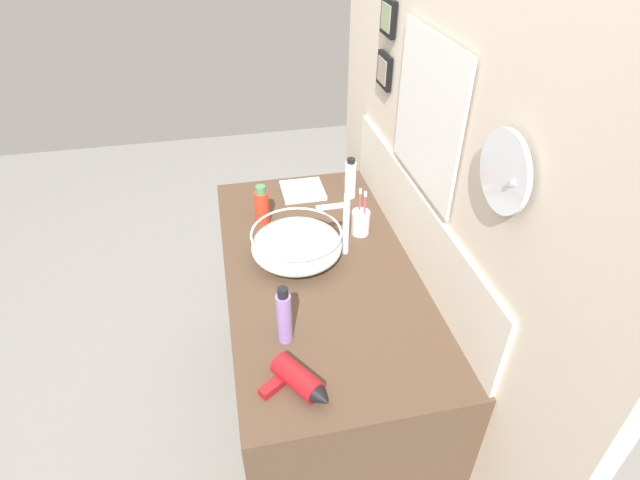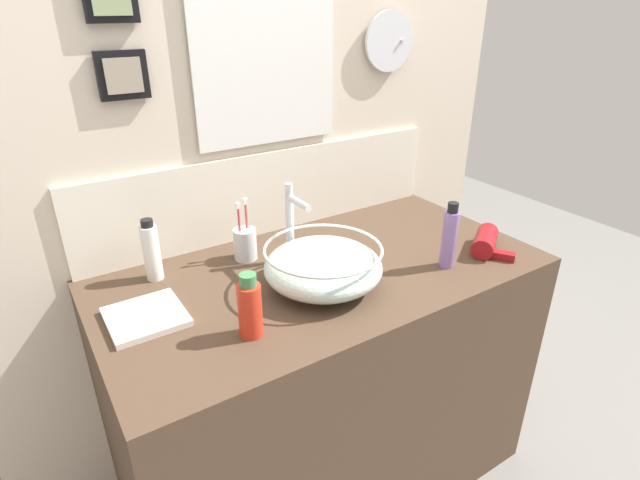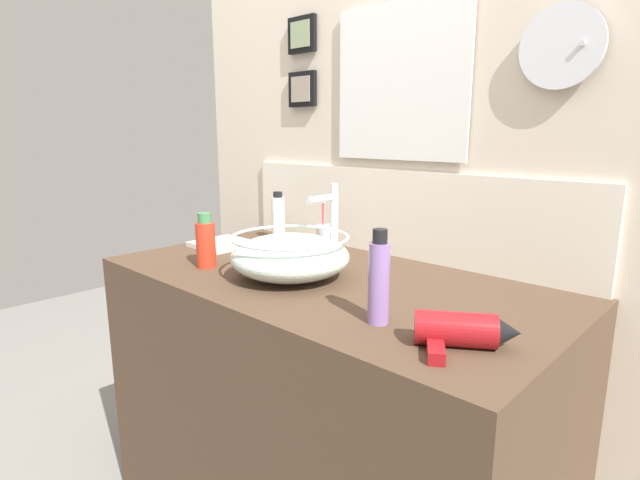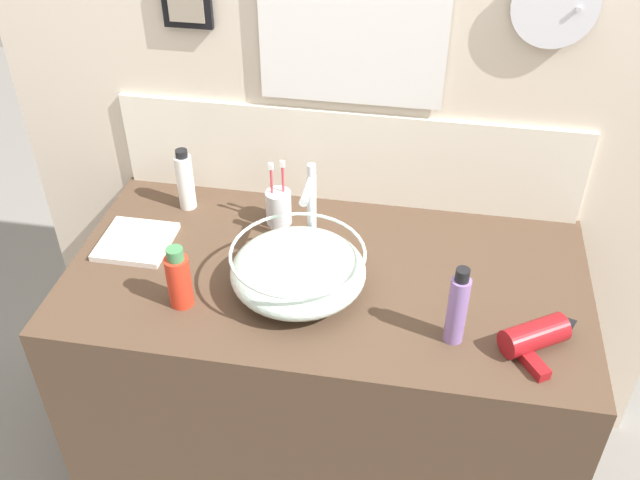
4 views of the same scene
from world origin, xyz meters
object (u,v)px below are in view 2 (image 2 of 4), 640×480
spray_bottle (250,308)px  hand_towel (146,317)px  glass_bowl_sink (323,266)px  shampoo_bottle (151,251)px  toothbrush_cup (245,243)px  soap_dispenser (449,237)px  faucet (292,219)px  hair_drier (487,240)px

spray_bottle → hand_towel: size_ratio=0.90×
glass_bowl_sink → shampoo_bottle: bearing=141.8°
toothbrush_cup → soap_dispenser: (0.48, -0.36, 0.04)m
faucet → hair_drier: (0.56, -0.25, -0.11)m
faucet → soap_dispenser: faucet is taller
glass_bowl_sink → hand_towel: (-0.45, 0.10, -0.05)m
glass_bowl_sink → faucet: bearing=90.0°
spray_bottle → soap_dispenser: bearing=-0.7°
shampoo_bottle → hair_drier: bearing=-22.4°
faucet → soap_dispenser: size_ratio=1.23×
faucet → shampoo_bottle: faucet is taller
glass_bowl_sink → hand_towel: glass_bowl_sink is taller
toothbrush_cup → hand_towel: toothbrush_cup is taller
soap_dispenser → spray_bottle: (-0.63, 0.01, -0.02)m
hair_drier → spray_bottle: spray_bottle is taller
soap_dispenser → glass_bowl_sink: bearing=164.9°
shampoo_bottle → soap_dispenser: bearing=-27.9°
toothbrush_cup → hand_towel: bearing=-155.1°
glass_bowl_sink → hand_towel: 0.47m
glass_bowl_sink → soap_dispenser: (0.37, -0.10, 0.03)m
faucet → glass_bowl_sink: bearing=-90.0°
glass_bowl_sink → spray_bottle: size_ratio=1.99×
glass_bowl_sink → toothbrush_cup: (-0.11, 0.26, -0.01)m
glass_bowl_sink → faucet: size_ratio=1.31×
hand_towel → hair_drier: bearing=-10.8°
soap_dispenser → hand_towel: 0.85m
hair_drier → toothbrush_cup: 0.75m
glass_bowl_sink → toothbrush_cup: bearing=112.0°
toothbrush_cup → spray_bottle: size_ratio=1.17×
hair_drier → toothbrush_cup: bearing=151.9°
glass_bowl_sink → hair_drier: glass_bowl_sink is taller
glass_bowl_sink → spray_bottle: (-0.26, -0.09, 0.01)m
soap_dispenser → spray_bottle: 0.63m
soap_dispenser → spray_bottle: soap_dispenser is taller
glass_bowl_sink → shampoo_bottle: size_ratio=1.78×
hair_drier → hand_towel: 1.03m
hair_drier → shampoo_bottle: shampoo_bottle is taller
toothbrush_cup → hair_drier: bearing=-28.1°
faucet → soap_dispenser: (0.37, -0.26, -0.05)m
glass_bowl_sink → faucet: (0.00, 0.16, 0.08)m
hair_drier → spray_bottle: size_ratio=1.21×
toothbrush_cup → faucet: bearing=-43.0°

